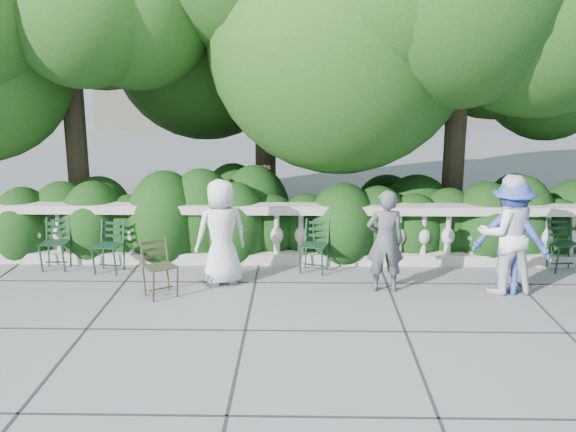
{
  "coord_description": "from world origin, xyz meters",
  "views": [
    {
      "loc": [
        0.2,
        -8.45,
        3.26
      ],
      "look_at": [
        0.0,
        1.0,
        1.0
      ],
      "focal_mm": 40.0,
      "sensor_mm": 36.0,
      "label": 1
    }
  ],
  "objects_px": {
    "chair_weathered": "(166,299)",
    "person_casual_man": "(506,234)",
    "chair_c": "(311,275)",
    "person_older_blue": "(511,237)",
    "chair_b": "(54,272)",
    "person_woman_grey": "(385,241)",
    "person_businessman": "(221,232)",
    "chair_a": "(106,275)",
    "chair_e": "(566,273)"
  },
  "relations": [
    {
      "from": "person_casual_man",
      "to": "chair_a",
      "type": "bearing_deg",
      "value": -12.33
    },
    {
      "from": "person_woman_grey",
      "to": "chair_b",
      "type": "bearing_deg",
      "value": -9.29
    },
    {
      "from": "person_woman_grey",
      "to": "chair_a",
      "type": "bearing_deg",
      "value": -9.1
    },
    {
      "from": "chair_c",
      "to": "person_older_blue",
      "type": "distance_m",
      "value": 3.06
    },
    {
      "from": "chair_a",
      "to": "person_businessman",
      "type": "relative_size",
      "value": 0.52
    },
    {
      "from": "chair_weathered",
      "to": "person_older_blue",
      "type": "distance_m",
      "value": 5.03
    },
    {
      "from": "chair_weathered",
      "to": "person_businessman",
      "type": "xyz_separation_m",
      "value": [
        0.73,
        0.7,
        0.8
      ]
    },
    {
      "from": "chair_b",
      "to": "person_older_blue",
      "type": "distance_m",
      "value": 7.07
    },
    {
      "from": "chair_c",
      "to": "chair_a",
      "type": "bearing_deg",
      "value": -162.49
    },
    {
      "from": "person_woman_grey",
      "to": "person_businessman",
      "type": "bearing_deg",
      "value": -7.19
    },
    {
      "from": "chair_b",
      "to": "person_older_blue",
      "type": "relative_size",
      "value": 0.5
    },
    {
      "from": "chair_e",
      "to": "chair_weathered",
      "type": "xyz_separation_m",
      "value": [
        -6.14,
        -1.28,
        0.0
      ]
    },
    {
      "from": "chair_b",
      "to": "person_woman_grey",
      "type": "relative_size",
      "value": 0.56
    },
    {
      "from": "chair_weathered",
      "to": "chair_e",
      "type": "bearing_deg",
      "value": -23.2
    },
    {
      "from": "chair_a",
      "to": "chair_weathered",
      "type": "xyz_separation_m",
      "value": [
        1.16,
        -1.04,
        0.0
      ]
    },
    {
      "from": "chair_c",
      "to": "person_casual_man",
      "type": "bearing_deg",
      "value": 1.76
    },
    {
      "from": "chair_a",
      "to": "person_woman_grey",
      "type": "xyz_separation_m",
      "value": [
        4.3,
        -0.6,
        0.75
      ]
    },
    {
      "from": "chair_e",
      "to": "person_older_blue",
      "type": "relative_size",
      "value": 0.5
    },
    {
      "from": "chair_c",
      "to": "person_woman_grey",
      "type": "bearing_deg",
      "value": -17.21
    },
    {
      "from": "chair_e",
      "to": "person_woman_grey",
      "type": "bearing_deg",
      "value": -169.74
    },
    {
      "from": "chair_b",
      "to": "person_woman_grey",
      "type": "bearing_deg",
      "value": -8.89
    },
    {
      "from": "person_woman_grey",
      "to": "person_casual_man",
      "type": "distance_m",
      "value": 1.73
    },
    {
      "from": "person_older_blue",
      "to": "chair_a",
      "type": "bearing_deg",
      "value": 17.01
    },
    {
      "from": "person_casual_man",
      "to": "person_older_blue",
      "type": "distance_m",
      "value": 0.08
    },
    {
      "from": "chair_e",
      "to": "chair_a",
      "type": "bearing_deg",
      "value": 176.57
    },
    {
      "from": "chair_weathered",
      "to": "person_casual_man",
      "type": "bearing_deg",
      "value": -29.95
    },
    {
      "from": "person_businessman",
      "to": "person_casual_man",
      "type": "distance_m",
      "value": 4.15
    },
    {
      "from": "chair_a",
      "to": "person_older_blue",
      "type": "xyz_separation_m",
      "value": [
        6.1,
        -0.62,
        0.83
      ]
    },
    {
      "from": "chair_b",
      "to": "chair_e",
      "type": "xyz_separation_m",
      "value": [
        8.18,
        0.1,
        0.0
      ]
    },
    {
      "from": "chair_b",
      "to": "person_businessman",
      "type": "distance_m",
      "value": 2.92
    },
    {
      "from": "chair_c",
      "to": "chair_b",
      "type": "bearing_deg",
      "value": -164.77
    },
    {
      "from": "person_businessman",
      "to": "person_woman_grey",
      "type": "distance_m",
      "value": 2.42
    },
    {
      "from": "chair_e",
      "to": "chair_weathered",
      "type": "distance_m",
      "value": 6.27
    },
    {
      "from": "person_older_blue",
      "to": "chair_e",
      "type": "bearing_deg",
      "value": -121.76
    },
    {
      "from": "chair_weathered",
      "to": "person_casual_man",
      "type": "height_order",
      "value": "person_casual_man"
    },
    {
      "from": "person_businessman",
      "to": "person_older_blue",
      "type": "height_order",
      "value": "person_older_blue"
    },
    {
      "from": "chair_c",
      "to": "person_older_blue",
      "type": "bearing_deg",
      "value": 2.05
    },
    {
      "from": "chair_weathered",
      "to": "person_casual_man",
      "type": "xyz_separation_m",
      "value": [
        4.87,
        0.43,
        0.87
      ]
    },
    {
      "from": "chair_a",
      "to": "person_businessman",
      "type": "height_order",
      "value": "person_businessman"
    },
    {
      "from": "person_older_blue",
      "to": "chair_weathered",
      "type": "bearing_deg",
      "value": 27.72
    },
    {
      "from": "chair_b",
      "to": "chair_a",
      "type": "bearing_deg",
      "value": -9.8
    },
    {
      "from": "chair_a",
      "to": "chair_e",
      "type": "bearing_deg",
      "value": 10.83
    },
    {
      "from": "chair_e",
      "to": "person_businessman",
      "type": "bearing_deg",
      "value": -179.16
    },
    {
      "from": "chair_e",
      "to": "chair_weathered",
      "type": "bearing_deg",
      "value": -173.51
    },
    {
      "from": "chair_a",
      "to": "chair_e",
      "type": "height_order",
      "value": "same"
    },
    {
      "from": "chair_a",
      "to": "person_woman_grey",
      "type": "bearing_deg",
      "value": 1.03
    },
    {
      "from": "chair_e",
      "to": "person_casual_man",
      "type": "xyz_separation_m",
      "value": [
        -1.27,
        -0.85,
        0.87
      ]
    },
    {
      "from": "person_casual_man",
      "to": "person_older_blue",
      "type": "relative_size",
      "value": 1.04
    },
    {
      "from": "chair_e",
      "to": "person_woman_grey",
      "type": "distance_m",
      "value": 3.21
    },
    {
      "from": "chair_b",
      "to": "chair_weathered",
      "type": "distance_m",
      "value": 2.36
    }
  ]
}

